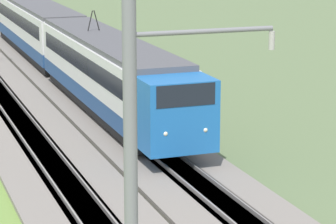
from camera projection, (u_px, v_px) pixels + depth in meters
ballast_adjacent at (40, 58)px, 57.47m from camera, size 240.00×4.40×0.30m
track_adjacent at (40, 58)px, 57.47m from camera, size 240.00×1.57×0.45m
passenger_train at (66, 44)px, 48.91m from camera, size 40.47×2.99×5.20m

